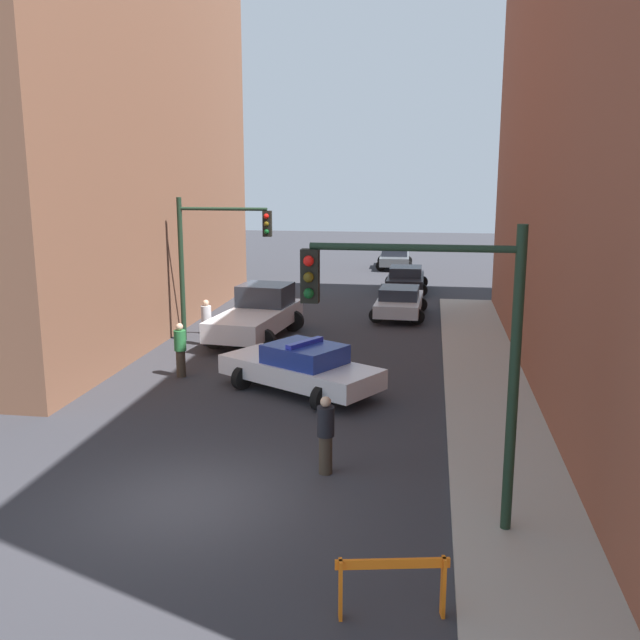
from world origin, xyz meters
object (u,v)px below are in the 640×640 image
Objects in this scene: white_truck at (258,314)px; pedestrian_crossing at (180,349)px; traffic_light_far at (210,249)px; pedestrian_corner at (206,322)px; pedestrian_sidewalk at (326,434)px; parked_car_far at (395,257)px; parked_car_mid at (406,279)px; barrier_mid at (392,578)px; traffic_light_near at (443,333)px; parked_car_near at (399,301)px; police_car at (301,367)px.

pedestrian_crossing is (-1.11, -5.33, -0.04)m from white_truck.
traffic_light_far is 3.13× the size of pedestrian_corner.
white_truck is at bearing 118.40° from pedestrian_sidewalk.
traffic_light_far is 1.19× the size of parked_car_far.
pedestrian_sidewalk reaches higher than parked_car_far.
parked_car_far is (-1.03, 8.87, 0.00)m from parked_car_mid.
barrier_mid is at bearing -89.11° from parked_car_far.
parked_car_near is at bearing 94.64° from traffic_light_near.
traffic_light_near is 14.83m from pedestrian_corner.
traffic_light_near reaches higher than pedestrian_corner.
traffic_light_far is at bearing 68.33° from police_car.
traffic_light_near reaches higher than parked_car_far.
parked_car_far is 36.39m from barrier_mid.
parked_car_near is 15.47m from parked_car_far.
parked_car_near is (5.02, 4.63, -0.23)m from white_truck.
pedestrian_corner is 1.00× the size of pedestrian_sidewalk.
police_car is 0.89× the size of white_truck.
white_truck is 2.11m from pedestrian_corner.
pedestrian_crossing and pedestrian_corner have the same top height.
police_car is at bearing -52.23° from traffic_light_far.
police_car is (4.30, -5.55, -2.67)m from traffic_light_far.
pedestrian_crossing is at bearing -110.53° from parked_car_mid.
barrier_mid is at bearing 44.05° from pedestrian_crossing.
pedestrian_crossing is at bearing 106.56° from police_car.
parked_car_far is 31.69m from pedestrian_sidewalk.
white_truck is 3.54× the size of barrier_mid.
traffic_light_far reaches higher than parked_car_far.
police_car reaches higher than barrier_mid.
parked_car_far is at bearing 96.49° from parked_car_mid.
pedestrian_crossing is 1.05× the size of barrier_mid.
pedestrian_crossing is at bearing -84.74° from traffic_light_far.
pedestrian_sidewalk reaches higher than barrier_mid.
barrier_mid is (-0.64, -2.64, -2.91)m from traffic_light_near.
parked_car_far is 2.63× the size of pedestrian_corner.
parked_car_near is 8.94m from pedestrian_corner.
barrier_mid is at bearing -88.41° from parked_car_mid.
traffic_light_near is 8.69m from police_car.
pedestrian_corner is at bearing 116.53° from barrier_mid.
parked_car_mid is at bearing 91.65° from parked_car_near.
traffic_light_near is 3.29× the size of barrier_mid.
parked_car_near is at bearing -88.31° from parked_car_far.
pedestrian_corner is (-0.42, 3.88, 0.00)m from pedestrian_crossing.
pedestrian_sidewalk is (5.35, -6.28, 0.00)m from pedestrian_crossing.
traffic_light_far reaches higher than parked_car_mid.
parked_car_mid is 2.59× the size of pedestrian_corner.
traffic_light_near is 25.04m from parked_car_mid.
parked_car_mid is at bearing 61.20° from traffic_light_far.
parked_car_near reaches higher than barrier_mid.
pedestrian_corner is (-5.55, -21.53, 0.19)m from parked_car_far.
police_car is 6.88m from white_truck.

